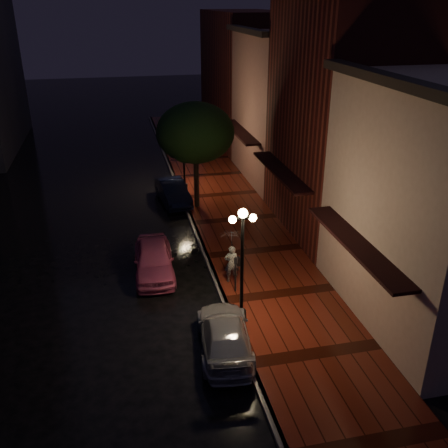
{
  "coord_description": "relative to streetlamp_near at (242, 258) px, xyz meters",
  "views": [
    {
      "loc": [
        -3.58,
        -19.73,
        10.8
      ],
      "look_at": [
        0.94,
        0.55,
        1.4
      ],
      "focal_mm": 40.0,
      "sensor_mm": 36.0,
      "label": 1
    }
  ],
  "objects": [
    {
      "name": "woman_with_umbrella",
      "position": [
        0.25,
        2.59,
        -0.95
      ],
      "size": [
        0.94,
        0.96,
        2.27
      ],
      "rotation": [
        0.0,
        0.0,
        3.01
      ],
      "color": "silver",
      "rests_on": "sidewalk"
    },
    {
      "name": "pink_car",
      "position": [
        -2.78,
        4.15,
        -1.9
      ],
      "size": [
        1.83,
        4.15,
        1.39
      ],
      "primitive_type": "imported",
      "rotation": [
        0.0,
        0.0,
        -0.05
      ],
      "color": "#D65885",
      "rests_on": "ground"
    },
    {
      "name": "storefront_extra",
      "position": [
        6.65,
        25.0,
        2.4
      ],
      "size": [
        5.0,
        12.0,
        10.0
      ],
      "primitive_type": "cube",
      "color": "#511914",
      "rests_on": "ground"
    },
    {
      "name": "parking_meter",
      "position": [
        0.23,
        1.81,
        -1.54
      ],
      "size": [
        0.16,
        0.14,
        1.5
      ],
      "rotation": [
        0.0,
        0.0,
        -0.34
      ],
      "color": "black",
      "rests_on": "sidewalk"
    },
    {
      "name": "storefront_mid",
      "position": [
        6.65,
        7.0,
        2.9
      ],
      "size": [
        5.0,
        8.0,
        11.0
      ],
      "primitive_type": "cube",
      "color": "#511914",
      "rests_on": "ground"
    },
    {
      "name": "street_tree",
      "position": [
        0.26,
        10.99,
        1.64
      ],
      "size": [
        4.16,
        4.16,
        5.8
      ],
      "color": "black",
      "rests_on": "sidewalk"
    },
    {
      "name": "silver_car",
      "position": [
        -0.95,
        -1.47,
        -2.0
      ],
      "size": [
        2.17,
        4.32,
        1.21
      ],
      "primitive_type": "imported",
      "rotation": [
        0.0,
        0.0,
        3.02
      ],
      "color": "#A4A4AB",
      "rests_on": "ground"
    },
    {
      "name": "streetlamp_far",
      "position": [
        0.0,
        14.0,
        0.0
      ],
      "size": [
        0.96,
        0.36,
        4.31
      ],
      "color": "black",
      "rests_on": "sidewalk"
    },
    {
      "name": "storefront_near",
      "position": [
        6.65,
        -1.0,
        1.65
      ],
      "size": [
        5.0,
        8.0,
        8.5
      ],
      "primitive_type": "cube",
      "color": "gray",
      "rests_on": "ground"
    },
    {
      "name": "streetlamp_near",
      "position": [
        0.0,
        0.0,
        0.0
      ],
      "size": [
        0.96,
        0.36,
        4.31
      ],
      "color": "black",
      "rests_on": "sidewalk"
    },
    {
      "name": "ground",
      "position": [
        -0.35,
        5.0,
        -2.6
      ],
      "size": [
        120.0,
        120.0,
        0.0
      ],
      "primitive_type": "plane",
      "color": "black",
      "rests_on": "ground"
    },
    {
      "name": "sidewalk",
      "position": [
        1.9,
        5.0,
        -2.53
      ],
      "size": [
        4.5,
        60.0,
        0.15
      ],
      "primitive_type": "cube",
      "color": "#4C180D",
      "rests_on": "ground"
    },
    {
      "name": "navy_car",
      "position": [
        -0.95,
        12.17,
        -1.95
      ],
      "size": [
        1.86,
        4.11,
        1.31
      ],
      "primitive_type": "imported",
      "rotation": [
        0.0,
        0.0,
        0.12
      ],
      "color": "black",
      "rests_on": "ground"
    },
    {
      "name": "curb",
      "position": [
        -0.35,
        5.0,
        -2.53
      ],
      "size": [
        0.25,
        60.0,
        0.15
      ],
      "primitive_type": "cube",
      "color": "#595451",
      "rests_on": "ground"
    },
    {
      "name": "storefront_far",
      "position": [
        6.65,
        15.0,
        1.9
      ],
      "size": [
        5.0,
        8.0,
        9.0
      ],
      "primitive_type": "cube",
      "color": "#8C5951",
      "rests_on": "ground"
    }
  ]
}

